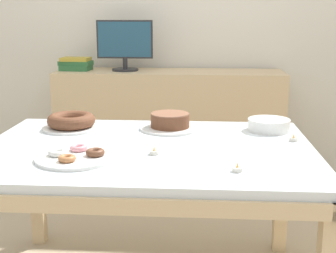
% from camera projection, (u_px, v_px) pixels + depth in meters
% --- Properties ---
extents(wall_back, '(8.00, 0.10, 2.60)m').
position_uv_depth(wall_back, '(172.00, 14.00, 3.74)').
color(wall_back, silver).
rests_on(wall_back, ground).
extents(dining_table, '(1.50, 1.06, 0.73)m').
position_uv_depth(dining_table, '(147.00, 164.00, 2.09)').
color(dining_table, silver).
rests_on(dining_table, ground).
extents(sideboard, '(1.72, 0.44, 0.88)m').
position_uv_depth(sideboard, '(170.00, 127.00, 3.65)').
color(sideboard, '#D1B284').
rests_on(sideboard, ground).
extents(computer_monitor, '(0.42, 0.20, 0.38)m').
position_uv_depth(computer_monitor, '(125.00, 46.00, 3.52)').
color(computer_monitor, '#262628').
rests_on(computer_monitor, sideboard).
extents(book_stack, '(0.25, 0.18, 0.10)m').
position_uv_depth(book_stack, '(76.00, 64.00, 3.58)').
color(book_stack, '#2D6638').
rests_on(book_stack, sideboard).
extents(cake_chocolate_round, '(0.31, 0.31, 0.08)m').
position_uv_depth(cake_chocolate_round, '(170.00, 122.00, 2.37)').
color(cake_chocolate_round, white).
rests_on(cake_chocolate_round, dining_table).
extents(cake_golden_bundt, '(0.30, 0.30, 0.08)m').
position_uv_depth(cake_golden_bundt, '(71.00, 122.00, 2.38)').
color(cake_golden_bundt, white).
rests_on(cake_golden_bundt, dining_table).
extents(pastry_platter, '(0.32, 0.32, 0.04)m').
position_uv_depth(pastry_platter, '(76.00, 156.00, 1.89)').
color(pastry_platter, white).
rests_on(pastry_platter, dining_table).
extents(plate_stack, '(0.21, 0.21, 0.06)m').
position_uv_depth(plate_stack, '(269.00, 125.00, 2.34)').
color(plate_stack, white).
rests_on(plate_stack, dining_table).
extents(tealight_near_cakes, '(0.04, 0.04, 0.04)m').
position_uv_depth(tealight_near_cakes, '(154.00, 152.00, 1.95)').
color(tealight_near_cakes, silver).
rests_on(tealight_near_cakes, dining_table).
extents(tealight_left_edge, '(0.04, 0.04, 0.04)m').
position_uv_depth(tealight_left_edge, '(294.00, 139.00, 2.16)').
color(tealight_left_edge, silver).
rests_on(tealight_left_edge, dining_table).
extents(tealight_right_edge, '(0.04, 0.04, 0.04)m').
position_uv_depth(tealight_right_edge, '(237.00, 169.00, 1.74)').
color(tealight_right_edge, silver).
rests_on(tealight_right_edge, dining_table).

